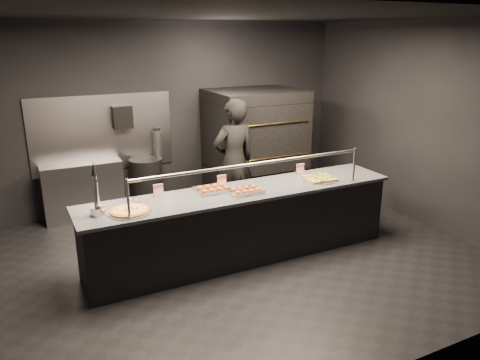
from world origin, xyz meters
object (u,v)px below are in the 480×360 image
Objects in this scene: pizza_oven at (255,146)px; trash_bin at (147,185)px; round_pizza at (130,211)px; square_pizza at (319,178)px; prep_shelf at (84,191)px; slider_tray_a at (213,189)px; fire_extinguisher at (158,144)px; service_counter at (243,224)px; worker at (234,161)px; towel_dispenser at (122,117)px; beer_tap at (97,200)px; slider_tray_b at (246,191)px.

pizza_oven is 1.92m from trash_bin.
square_pizza reaches higher than round_pizza.
slider_tray_a is at bearing -59.77° from prep_shelf.
fire_extinguisher is at bearing 162.11° from pizza_oven.
square_pizza is at bearing 0.79° from round_pizza.
prep_shelf is at bearing 93.55° from round_pizza.
service_counter is at bearing -122.27° from pizza_oven.
prep_shelf is at bearing 174.16° from trash_bin.
worker is (2.08, -1.08, 0.50)m from prep_shelf.
towel_dispenser is 1.90m from worker.
beer_tap is (-0.18, -2.35, 0.64)m from prep_shelf.
worker reaches higher than slider_tray_a.
trash_bin is (0.28, -0.17, -1.11)m from towel_dispenser.
trash_bin is at bearing 105.12° from slider_tray_b.
round_pizza is at bearing -179.22° from slider_tray_b.
pizza_oven is at bearing 87.81° from square_pizza.
beer_tap is 2.90m from square_pizza.
towel_dispenser is 3.24m from square_pizza.
pizza_oven is 4.20× the size of slider_tray_b.
worker is (0.82, 1.09, -0.00)m from slider_tray_a.
towel_dispenser reaches higher than trash_bin.
beer_tap reaches higher than slider_tray_a.
beer_tap is 2.59m from worker.
prep_shelf is 2.44m from beer_tap.
worker is at bearing 34.68° from round_pizza.
slider_tray_b reaches higher than square_pizza.
slider_tray_a is at bearing 171.61° from square_pizza.
worker is at bearing 29.26° from beer_tap.
pizza_oven reaches higher than fire_extinguisher.
service_counter is at bearing -81.70° from fire_extinguisher.
beer_tap is at bearing -94.27° from prep_shelf.
trash_bin is (1.15, 2.25, -0.66)m from beer_tap.
towel_dispenser is at bearing 129.51° from square_pizza.
beer_tap is at bearing 179.28° from square_pizza.
service_counter is 8.31× the size of round_pizza.
fire_extinguisher is (1.25, 0.08, 0.61)m from prep_shelf.
pizza_oven reaches higher than worker.
fire_extinguisher is 1.44m from worker.
prep_shelf is 2.47m from round_pizza.
worker reaches higher than slider_tray_b.
slider_tray_b is (1.45, 0.02, 0.01)m from round_pizza.
fire_extinguisher is at bearing 59.60° from beer_tap.
round_pizza is 0.56× the size of trash_bin.
worker is at bearing -39.90° from towel_dispenser.
square_pizza reaches higher than prep_shelf.
prep_shelf is at bearing 171.46° from pizza_oven.
round_pizza is 1.02× the size of square_pizza.
slider_tray_a is at bearing -82.12° from trash_bin.
slider_tray_a is 0.98× the size of square_pizza.
round_pizza reaches higher than trash_bin.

